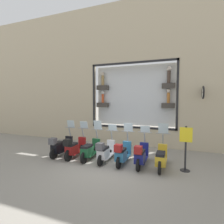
# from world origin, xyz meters

# --- Properties ---
(ground_plane) EXTENTS (120.00, 120.00, 0.00)m
(ground_plane) POSITION_xyz_m (0.00, 0.00, 0.00)
(ground_plane) COLOR gray
(building_facade) EXTENTS (1.24, 36.00, 8.44)m
(building_facade) POSITION_xyz_m (3.60, -0.00, 4.29)
(building_facade) COLOR tan
(building_facade) RESTS_ON ground_plane
(scooter_yellow_0) EXTENTS (1.80, 0.61, 1.69)m
(scooter_yellow_0) POSITION_xyz_m (0.33, -1.95, 0.43)
(scooter_yellow_0) COLOR black
(scooter_yellow_0) RESTS_ON ground_plane
(scooter_navy_1) EXTENTS (1.80, 0.60, 1.54)m
(scooter_navy_1) POSITION_xyz_m (0.26, -1.18, 0.47)
(scooter_navy_1) COLOR black
(scooter_navy_1) RESTS_ON ground_plane
(scooter_teal_2) EXTENTS (1.79, 0.60, 1.63)m
(scooter_teal_2) POSITION_xyz_m (0.26, -0.40, 0.47)
(scooter_teal_2) COLOR black
(scooter_teal_2) RESTS_ON ground_plane
(scooter_white_3) EXTENTS (1.79, 0.60, 1.53)m
(scooter_white_3) POSITION_xyz_m (0.25, 0.38, 0.46)
(scooter_white_3) COLOR black
(scooter_white_3) RESTS_ON ground_plane
(scooter_green_4) EXTENTS (1.80, 0.60, 1.68)m
(scooter_green_4) POSITION_xyz_m (0.33, 1.16, 0.43)
(scooter_green_4) COLOR black
(scooter_green_4) RESTS_ON ground_plane
(scooter_red_5) EXTENTS (1.80, 0.61, 1.61)m
(scooter_red_5) POSITION_xyz_m (0.26, 1.94, 0.47)
(scooter_red_5) COLOR black
(scooter_red_5) RESTS_ON ground_plane
(scooter_black_6) EXTENTS (1.80, 0.61, 1.63)m
(scooter_black_6) POSITION_xyz_m (0.26, 2.71, 0.47)
(scooter_black_6) COLOR black
(scooter_black_6) RESTS_ON ground_plane
(shop_sign_post) EXTENTS (0.36, 0.45, 1.71)m
(shop_sign_post) POSITION_xyz_m (0.43, -2.83, 0.93)
(shop_sign_post) COLOR #232326
(shop_sign_post) RESTS_ON ground_plane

